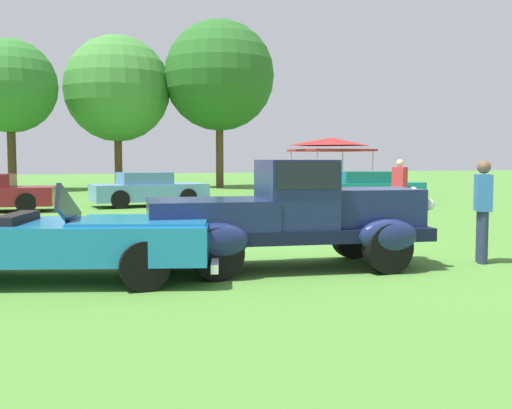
{
  "coord_description": "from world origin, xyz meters",
  "views": [
    {
      "loc": [
        -4.49,
        -8.87,
        1.72
      ],
      "look_at": [
        -0.77,
        0.94,
        0.93
      ],
      "focal_mm": 42.91,
      "sensor_mm": 36.0,
      "label": 1
    }
  ],
  "objects_px": {
    "neighbor_convertible": "(59,240)",
    "spectator_near_truck": "(483,208)",
    "show_car_teal": "(364,188)",
    "feature_pickup_truck": "(290,213)",
    "spectator_by_row": "(400,185)",
    "canopy_tent_center_field": "(331,144)",
    "show_car_skyblue": "(148,190)"
  },
  "relations": [
    {
      "from": "neighbor_convertible",
      "to": "spectator_near_truck",
      "type": "relative_size",
      "value": 2.92
    },
    {
      "from": "spectator_near_truck",
      "to": "show_car_teal",
      "type": "bearing_deg",
      "value": 67.5
    },
    {
      "from": "neighbor_convertible",
      "to": "feature_pickup_truck",
      "type": "bearing_deg",
      "value": -4.75
    },
    {
      "from": "spectator_near_truck",
      "to": "spectator_by_row",
      "type": "bearing_deg",
      "value": 65.36
    },
    {
      "from": "spectator_by_row",
      "to": "canopy_tent_center_field",
      "type": "relative_size",
      "value": 0.53
    },
    {
      "from": "neighbor_convertible",
      "to": "spectator_near_truck",
      "type": "height_order",
      "value": "spectator_near_truck"
    },
    {
      "from": "show_car_teal",
      "to": "spectator_by_row",
      "type": "xyz_separation_m",
      "value": [
        -1.69,
        -4.88,
        0.31
      ]
    },
    {
      "from": "neighbor_convertible",
      "to": "spectator_by_row",
      "type": "relative_size",
      "value": 2.92
    },
    {
      "from": "feature_pickup_truck",
      "to": "neighbor_convertible",
      "type": "bearing_deg",
      "value": 175.25
    },
    {
      "from": "neighbor_convertible",
      "to": "canopy_tent_center_field",
      "type": "bearing_deg",
      "value": 52.28
    },
    {
      "from": "spectator_near_truck",
      "to": "canopy_tent_center_field",
      "type": "height_order",
      "value": "canopy_tent_center_field"
    },
    {
      "from": "neighbor_convertible",
      "to": "show_car_teal",
      "type": "distance_m",
      "value": 16.35
    },
    {
      "from": "show_car_skyblue",
      "to": "show_car_teal",
      "type": "relative_size",
      "value": 0.92
    },
    {
      "from": "neighbor_convertible",
      "to": "canopy_tent_center_field",
      "type": "xyz_separation_m",
      "value": [
        13.36,
        17.27,
        1.84
      ]
    },
    {
      "from": "spectator_by_row",
      "to": "canopy_tent_center_field",
      "type": "distance_m",
      "value": 11.34
    },
    {
      "from": "neighbor_convertible",
      "to": "spectator_near_truck",
      "type": "bearing_deg",
      "value": -8.24
    },
    {
      "from": "show_car_skyblue",
      "to": "spectator_near_truck",
      "type": "bearing_deg",
      "value": -78.25
    },
    {
      "from": "show_car_skyblue",
      "to": "canopy_tent_center_field",
      "type": "xyz_separation_m",
      "value": [
        9.64,
        4.37,
        1.82
      ]
    },
    {
      "from": "show_car_skyblue",
      "to": "show_car_teal",
      "type": "bearing_deg",
      "value": -10.53
    },
    {
      "from": "feature_pickup_truck",
      "to": "spectator_by_row",
      "type": "xyz_separation_m",
      "value": [
        6.59,
        6.82,
        0.05
      ]
    },
    {
      "from": "feature_pickup_truck",
      "to": "spectator_near_truck",
      "type": "relative_size",
      "value": 2.68
    },
    {
      "from": "neighbor_convertible",
      "to": "show_car_skyblue",
      "type": "bearing_deg",
      "value": 73.94
    },
    {
      "from": "show_car_teal",
      "to": "canopy_tent_center_field",
      "type": "distance_m",
      "value": 6.35
    },
    {
      "from": "show_car_teal",
      "to": "spectator_near_truck",
      "type": "xyz_separation_m",
      "value": [
        -5.12,
        -12.36,
        0.31
      ]
    },
    {
      "from": "feature_pickup_truck",
      "to": "show_car_teal",
      "type": "height_order",
      "value": "feature_pickup_truck"
    },
    {
      "from": "show_car_skyblue",
      "to": "canopy_tent_center_field",
      "type": "distance_m",
      "value": 10.75
    },
    {
      "from": "spectator_near_truck",
      "to": "spectator_by_row",
      "type": "relative_size",
      "value": 1.0
    },
    {
      "from": "spectator_near_truck",
      "to": "neighbor_convertible",
      "type": "bearing_deg",
      "value": 171.76
    },
    {
      "from": "spectator_by_row",
      "to": "show_car_teal",
      "type": "bearing_deg",
      "value": 70.93
    },
    {
      "from": "spectator_near_truck",
      "to": "canopy_tent_center_field",
      "type": "relative_size",
      "value": 0.53
    },
    {
      "from": "show_car_teal",
      "to": "canopy_tent_center_field",
      "type": "bearing_deg",
      "value": 74.31
    },
    {
      "from": "show_car_skyblue",
      "to": "feature_pickup_truck",
      "type": "bearing_deg",
      "value": -91.21
    }
  ]
}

